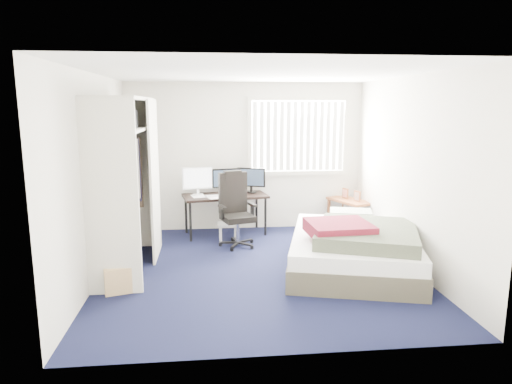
{
  "coord_description": "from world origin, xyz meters",
  "views": [
    {
      "loc": [
        -0.62,
        -5.65,
        2.11
      ],
      "look_at": [
        0.01,
        0.4,
        0.96
      ],
      "focal_mm": 32.0,
      "sensor_mm": 36.0,
      "label": 1
    }
  ],
  "objects_px": {
    "desk": "(225,192)",
    "office_chair": "(236,217)",
    "nightstand": "(350,203)",
    "bed": "(354,247)"
  },
  "relations": [
    {
      "from": "desk",
      "to": "office_chair",
      "type": "bearing_deg",
      "value": -77.51
    },
    {
      "from": "nightstand",
      "to": "office_chair",
      "type": "bearing_deg",
      "value": -162.9
    },
    {
      "from": "desk",
      "to": "nightstand",
      "type": "xyz_separation_m",
      "value": [
        2.12,
        -0.03,
        -0.24
      ]
    },
    {
      "from": "desk",
      "to": "bed",
      "type": "xyz_separation_m",
      "value": [
        1.62,
        -1.83,
        -0.42
      ]
    },
    {
      "from": "office_chair",
      "to": "nightstand",
      "type": "height_order",
      "value": "office_chair"
    },
    {
      "from": "desk",
      "to": "nightstand",
      "type": "distance_m",
      "value": 2.13
    },
    {
      "from": "desk",
      "to": "bed",
      "type": "bearing_deg",
      "value": -48.5
    },
    {
      "from": "office_chair",
      "to": "nightstand",
      "type": "bearing_deg",
      "value": 17.1
    },
    {
      "from": "nightstand",
      "to": "bed",
      "type": "height_order",
      "value": "nightstand"
    },
    {
      "from": "nightstand",
      "to": "desk",
      "type": "bearing_deg",
      "value": 179.21
    }
  ]
}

